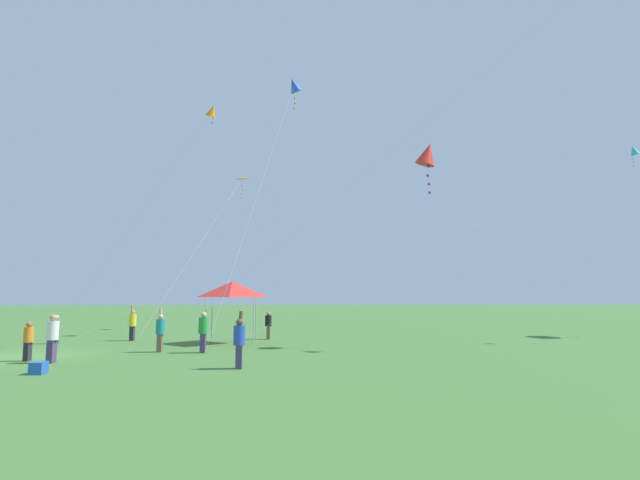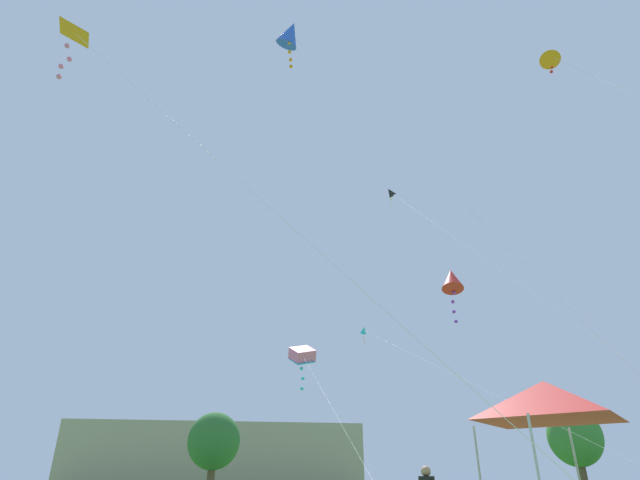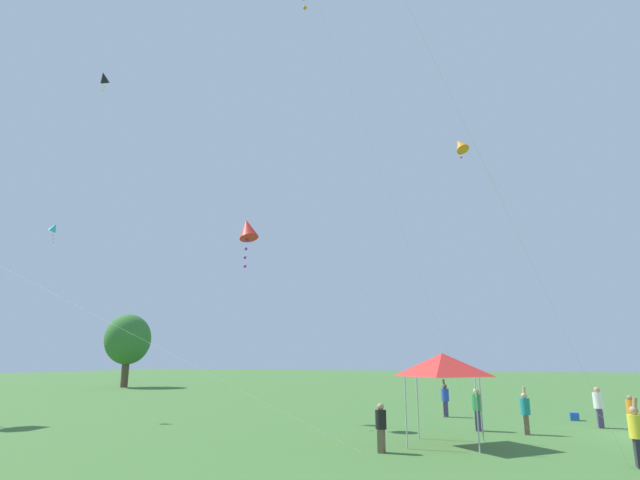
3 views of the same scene
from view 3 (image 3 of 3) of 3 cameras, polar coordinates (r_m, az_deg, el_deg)
The scene contains 14 objects.
tree_far_centre at distance 60.49m, azimuth -21.10°, elevation -10.57°, with size 5.25×4.73×7.92m.
festival_tent at distance 19.59m, azimuth 13.83°, elevation -13.68°, with size 2.66×2.66×3.23m.
cooler_box at distance 29.58m, azimuth 27.07°, elevation -17.52°, with size 0.51×0.41×0.38m, color blue.
person_white_shirt at distance 26.92m, azimuth 29.24°, elevation -16.19°, with size 0.42×0.42×1.77m.
person_teal_shirt at distance 23.39m, azimuth 22.42°, elevation -17.61°, with size 0.39×0.39×1.90m.
person_blue_shirt at distance 28.93m, azimuth 14.12°, elevation -17.16°, with size 0.40×0.40×1.95m.
person_orange_shirt at distance 26.49m, azimuth 32.02°, elevation -16.29°, with size 0.35×0.35×1.48m.
person_black_shirt at distance 17.89m, azimuth 6.98°, elevation -20.32°, with size 0.37×0.37×1.56m.
person_green_shirt at distance 23.87m, azimuth 17.52°, elevation -17.81°, with size 0.42×0.42×1.76m.
person_yellow_shirt at distance 17.91m, azimuth 32.47°, elevation -18.12°, with size 0.40×0.40×1.94m.
kite_red_diamond_0 at distance 26.14m, azimuth -8.26°, elevation 1.24°, with size 4.46×17.40×10.31m.
kite_cyan_diamond_2 at distance 32.79m, azimuth -27.89°, elevation 1.13°, with size 3.70×22.83×10.83m.
kite_black_diamond_3 at distance 38.85m, azimuth -23.36°, elevation 16.58°, with size 1.09×25.88×22.37m.
kite_orange_diamond_4 at distance 22.71m, azimuth 15.80°, elevation 10.34°, with size 1.73×8.54×12.44m.
Camera 3 is at (-24.42, 5.55, 3.02)m, focal length 28.00 mm.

